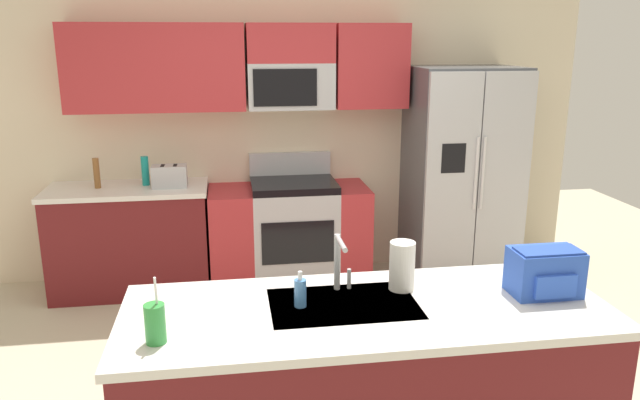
{
  "coord_description": "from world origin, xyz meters",
  "views": [
    {
      "loc": [
        -0.59,
        -3.24,
        2.09
      ],
      "look_at": [
        0.0,
        0.6,
        1.05
      ],
      "focal_mm": 34.3,
      "sensor_mm": 36.0,
      "label": 1
    }
  ],
  "objects_px": {
    "refrigerator": "(461,174)",
    "paper_towel_roll": "(402,266)",
    "pepper_mill": "(97,173)",
    "bottle_teal": "(145,171)",
    "sink_faucet": "(339,259)",
    "soap_dispenser": "(300,292)",
    "drink_cup_green": "(155,323)",
    "toaster": "(170,176)",
    "backpack": "(545,271)",
    "range_oven": "(290,232)"
  },
  "relations": [
    {
      "from": "range_oven",
      "to": "backpack",
      "type": "relative_size",
      "value": 4.25
    },
    {
      "from": "refrigerator",
      "to": "pepper_mill",
      "type": "relative_size",
      "value": 7.5
    },
    {
      "from": "drink_cup_green",
      "to": "paper_towel_roll",
      "type": "xyz_separation_m",
      "value": [
        1.13,
        0.37,
        0.04
      ]
    },
    {
      "from": "drink_cup_green",
      "to": "paper_towel_roll",
      "type": "relative_size",
      "value": 1.19
    },
    {
      "from": "drink_cup_green",
      "to": "soap_dispenser",
      "type": "xyz_separation_m",
      "value": [
        0.61,
        0.25,
        -0.02
      ]
    },
    {
      "from": "range_oven",
      "to": "drink_cup_green",
      "type": "bearing_deg",
      "value": -106.65
    },
    {
      "from": "bottle_teal",
      "to": "sink_faucet",
      "type": "distance_m",
      "value": 2.67
    },
    {
      "from": "range_oven",
      "to": "toaster",
      "type": "distance_m",
      "value": 1.13
    },
    {
      "from": "bottle_teal",
      "to": "pepper_mill",
      "type": "bearing_deg",
      "value": -172.64
    },
    {
      "from": "pepper_mill",
      "to": "drink_cup_green",
      "type": "distance_m",
      "value": 2.84
    },
    {
      "from": "pepper_mill",
      "to": "toaster",
      "type": "bearing_deg",
      "value": -4.94
    },
    {
      "from": "pepper_mill",
      "to": "paper_towel_roll",
      "type": "distance_m",
      "value": 3.01
    },
    {
      "from": "bottle_teal",
      "to": "soap_dispenser",
      "type": "distance_m",
      "value": 2.72
    },
    {
      "from": "bottle_teal",
      "to": "sink_faucet",
      "type": "xyz_separation_m",
      "value": [
        1.19,
        -2.4,
        0.05
      ]
    },
    {
      "from": "refrigerator",
      "to": "drink_cup_green",
      "type": "height_order",
      "value": "refrigerator"
    },
    {
      "from": "range_oven",
      "to": "soap_dispenser",
      "type": "relative_size",
      "value": 8.0
    },
    {
      "from": "sink_faucet",
      "to": "toaster",
      "type": "bearing_deg",
      "value": 113.18
    },
    {
      "from": "sink_faucet",
      "to": "paper_towel_roll",
      "type": "xyz_separation_m",
      "value": [
        0.31,
        -0.02,
        -0.05
      ]
    },
    {
      "from": "soap_dispenser",
      "to": "paper_towel_roll",
      "type": "height_order",
      "value": "paper_towel_roll"
    },
    {
      "from": "refrigerator",
      "to": "paper_towel_roll",
      "type": "xyz_separation_m",
      "value": [
        -1.2,
        -2.3,
        0.09
      ]
    },
    {
      "from": "refrigerator",
      "to": "soap_dispenser",
      "type": "height_order",
      "value": "refrigerator"
    },
    {
      "from": "bottle_teal",
      "to": "soap_dispenser",
      "type": "height_order",
      "value": "bottle_teal"
    },
    {
      "from": "pepper_mill",
      "to": "sink_faucet",
      "type": "bearing_deg",
      "value": -56.36
    },
    {
      "from": "range_oven",
      "to": "sink_faucet",
      "type": "xyz_separation_m",
      "value": [
        0.0,
        -2.35,
        0.62
      ]
    },
    {
      "from": "pepper_mill",
      "to": "sink_faucet",
      "type": "xyz_separation_m",
      "value": [
        1.56,
        -2.35,
        0.04
      ]
    },
    {
      "from": "toaster",
      "to": "backpack",
      "type": "xyz_separation_m",
      "value": [
        1.94,
        -2.48,
        0.03
      ]
    },
    {
      "from": "refrigerator",
      "to": "toaster",
      "type": "bearing_deg",
      "value": 179.55
    },
    {
      "from": "sink_faucet",
      "to": "soap_dispenser",
      "type": "bearing_deg",
      "value": -145.56
    },
    {
      "from": "refrigerator",
      "to": "backpack",
      "type": "distance_m",
      "value": 2.52
    },
    {
      "from": "toaster",
      "to": "paper_towel_roll",
      "type": "relative_size",
      "value": 1.17
    },
    {
      "from": "refrigerator",
      "to": "paper_towel_roll",
      "type": "bearing_deg",
      "value": -117.68
    },
    {
      "from": "toaster",
      "to": "sink_faucet",
      "type": "height_order",
      "value": "sink_faucet"
    },
    {
      "from": "paper_towel_roll",
      "to": "backpack",
      "type": "bearing_deg",
      "value": -13.97
    },
    {
      "from": "bottle_teal",
      "to": "soap_dispenser",
      "type": "bearing_deg",
      "value": -68.88
    },
    {
      "from": "soap_dispenser",
      "to": "range_oven",
      "type": "bearing_deg",
      "value": 85.29
    },
    {
      "from": "sink_faucet",
      "to": "bottle_teal",
      "type": "bearing_deg",
      "value": 116.34
    },
    {
      "from": "pepper_mill",
      "to": "bottle_teal",
      "type": "xyz_separation_m",
      "value": [
        0.38,
        0.05,
        -0.0
      ]
    },
    {
      "from": "refrigerator",
      "to": "range_oven",
      "type": "bearing_deg",
      "value": 177.27
    },
    {
      "from": "range_oven",
      "to": "toaster",
      "type": "relative_size",
      "value": 4.86
    },
    {
      "from": "pepper_mill",
      "to": "bottle_teal",
      "type": "relative_size",
      "value": 1.03
    },
    {
      "from": "toaster",
      "to": "sink_faucet",
      "type": "distance_m",
      "value": 2.5
    },
    {
      "from": "range_oven",
      "to": "sink_faucet",
      "type": "distance_m",
      "value": 2.43
    },
    {
      "from": "refrigerator",
      "to": "soap_dispenser",
      "type": "xyz_separation_m",
      "value": [
        -1.72,
        -2.42,
        0.04
      ]
    },
    {
      "from": "backpack",
      "to": "bottle_teal",
      "type": "bearing_deg",
      "value": 129.78
    },
    {
      "from": "refrigerator",
      "to": "sink_faucet",
      "type": "relative_size",
      "value": 6.56
    },
    {
      "from": "pepper_mill",
      "to": "backpack",
      "type": "xyz_separation_m",
      "value": [
        2.52,
        -2.53,
        -0.01
      ]
    },
    {
      "from": "refrigerator",
      "to": "toaster",
      "type": "distance_m",
      "value": 2.49
    },
    {
      "from": "sink_faucet",
      "to": "drink_cup_green",
      "type": "height_order",
      "value": "drink_cup_green"
    },
    {
      "from": "bottle_teal",
      "to": "toaster",
      "type": "bearing_deg",
      "value": -25.96
    },
    {
      "from": "range_oven",
      "to": "paper_towel_roll",
      "type": "bearing_deg",
      "value": -82.63
    }
  ]
}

